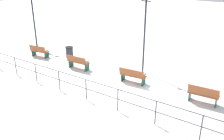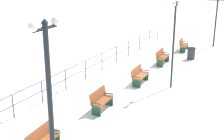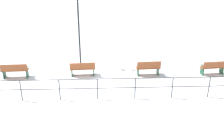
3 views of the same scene
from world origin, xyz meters
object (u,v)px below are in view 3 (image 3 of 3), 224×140
Objects in this scene: bench_second at (148,68)px; bench_third at (83,69)px; bench_fourth at (15,70)px; lamppost_middle at (78,18)px; bench_nearest at (213,67)px.

bench_second is 3.84m from bench_third.
lamppost_middle is at bearing -65.27° from bench_fourth.
bench_second is 7.68m from bench_fourth.
bench_fourth is 0.34× the size of lamppost_middle.
bench_nearest is 7.68m from bench_third.
bench_third is 1.00× the size of bench_fourth.
bench_third is 0.34× the size of lamppost_middle.
bench_nearest is 11.52m from bench_fourth.
bench_nearest is at bearing -103.02° from lamppost_middle.
bench_second is at bearing 84.01° from bench_nearest.
bench_nearest is 0.98× the size of bench_third.
lamppost_middle reaches higher than bench_nearest.
bench_second is 5.18m from lamppost_middle.
lamppost_middle is (1.70, 0.25, 2.65)m from bench_third.
bench_fourth is at bearing 84.63° from bench_nearest.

